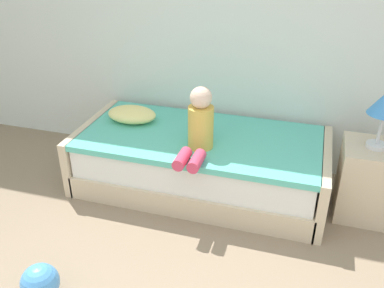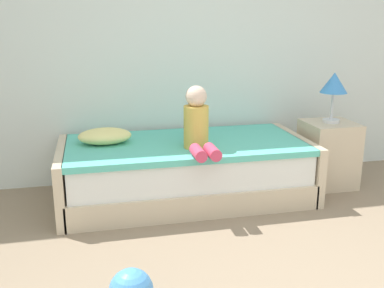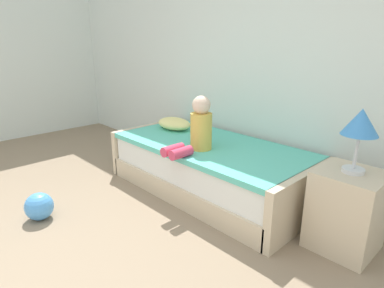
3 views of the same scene
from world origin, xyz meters
The scene contains 7 objects.
wall_rear centered at (0.00, 2.60, 1.45)m, with size 7.20×0.10×2.90m, color silver.
bed centered at (-0.19, 2.00, 0.25)m, with size 2.11×1.00×0.50m.
nightstand centered at (1.16, 2.01, 0.30)m, with size 0.44×0.44×0.60m, color beige.
table_lamp centered at (1.16, 2.01, 0.94)m, with size 0.24×0.24×0.45m.
child_figure centered at (-0.14, 1.77, 0.70)m, with size 0.20×0.51×0.50m.
pillow centered at (-0.85, 2.10, 0.56)m, with size 0.44×0.30×0.13m, color #F2E58C.
toy_ball centered at (-0.80, 0.52, 0.12)m, with size 0.24×0.24×0.24m, color #4C99E5.
Camera 3 is at (1.90, -0.23, 1.47)m, focal length 30.29 mm.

